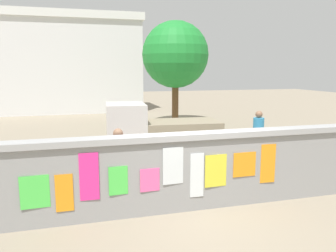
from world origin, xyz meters
The scene contains 9 objects.
ground centered at (0.00, 8.00, 0.00)m, with size 60.00×60.00×0.00m, color gray.
poster_wall centered at (-0.01, 0.00, 0.83)m, with size 7.68×0.42×1.62m.
auto_rickshaw_truck centered at (0.22, 4.05, 0.90)m, with size 3.71×1.80×1.85m.
motorcycle centered at (2.60, 1.41, 0.46)m, with size 1.90×0.56×0.87m.
bicycle_near centered at (-2.42, 2.09, 0.36)m, with size 1.67×0.54×0.95m.
person_walking centered at (-1.42, 0.97, 0.99)m, with size 0.43×0.43×1.62m.
person_bystander centered at (3.27, 3.00, 0.99)m, with size 0.41×0.41×1.62m.
tree_roadside centered at (2.94, 10.96, 3.65)m, with size 3.48×3.48×5.40m.
building_background centered at (-3.41, 18.44, 3.32)m, with size 11.79×4.34×6.60m.
Camera 1 is at (-2.37, -6.47, 2.91)m, focal length 36.61 mm.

